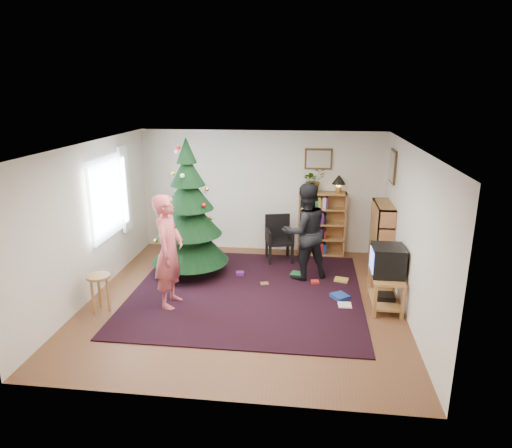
# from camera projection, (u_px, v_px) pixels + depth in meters

# --- Properties ---
(floor) EXTENTS (5.00, 5.00, 0.00)m
(floor) POSITION_uv_depth(u_px,v_px,m) (244.00, 300.00, 7.41)
(floor) COLOR brown
(floor) RESTS_ON ground
(ceiling) EXTENTS (5.00, 5.00, 0.00)m
(ceiling) POSITION_uv_depth(u_px,v_px,m) (243.00, 145.00, 6.70)
(ceiling) COLOR white
(ceiling) RESTS_ON wall_back
(wall_back) EXTENTS (5.00, 0.02, 2.50)m
(wall_back) POSITION_uv_depth(u_px,v_px,m) (261.00, 192.00, 9.43)
(wall_back) COLOR silver
(wall_back) RESTS_ON floor
(wall_front) EXTENTS (5.00, 0.02, 2.50)m
(wall_front) POSITION_uv_depth(u_px,v_px,m) (208.00, 297.00, 4.68)
(wall_front) COLOR silver
(wall_front) RESTS_ON floor
(wall_left) EXTENTS (0.02, 5.00, 2.50)m
(wall_left) POSITION_uv_depth(u_px,v_px,m) (90.00, 221.00, 7.34)
(wall_left) COLOR silver
(wall_left) RESTS_ON floor
(wall_right) EXTENTS (0.02, 5.00, 2.50)m
(wall_right) POSITION_uv_depth(u_px,v_px,m) (410.00, 233.00, 6.77)
(wall_right) COLOR silver
(wall_right) RESTS_ON floor
(rug) EXTENTS (3.80, 3.60, 0.02)m
(rug) POSITION_uv_depth(u_px,v_px,m) (247.00, 292.00, 7.70)
(rug) COLOR black
(rug) RESTS_ON floor
(window_pane) EXTENTS (0.04, 1.20, 1.40)m
(window_pane) POSITION_uv_depth(u_px,v_px,m) (107.00, 198.00, 7.84)
(window_pane) COLOR silver
(window_pane) RESTS_ON wall_left
(curtain) EXTENTS (0.06, 0.35, 1.60)m
(curtain) POSITION_uv_depth(u_px,v_px,m) (125.00, 189.00, 8.50)
(curtain) COLOR white
(curtain) RESTS_ON wall_left
(picture_back) EXTENTS (0.55, 0.03, 0.42)m
(picture_back) POSITION_uv_depth(u_px,v_px,m) (319.00, 159.00, 9.08)
(picture_back) COLOR #4C3319
(picture_back) RESTS_ON wall_back
(picture_right) EXTENTS (0.03, 0.50, 0.60)m
(picture_right) POSITION_uv_depth(u_px,v_px,m) (393.00, 166.00, 8.23)
(picture_right) COLOR #4C3319
(picture_right) RESTS_ON wall_right
(christmas_tree) EXTENTS (1.39, 1.39, 2.51)m
(christmas_tree) POSITION_uv_depth(u_px,v_px,m) (189.00, 220.00, 8.15)
(christmas_tree) COLOR #3F2816
(christmas_tree) RESTS_ON rug
(bookshelf_back) EXTENTS (0.95, 0.30, 1.30)m
(bookshelf_back) POSITION_uv_depth(u_px,v_px,m) (322.00, 223.00, 9.30)
(bookshelf_back) COLOR #AB663D
(bookshelf_back) RESTS_ON floor
(bookshelf_right) EXTENTS (0.30, 0.95, 1.30)m
(bookshelf_right) POSITION_uv_depth(u_px,v_px,m) (381.00, 237.00, 8.42)
(bookshelf_right) COLOR #AB663D
(bookshelf_right) RESTS_ON floor
(tv_stand) EXTENTS (0.46, 0.83, 0.55)m
(tv_stand) POSITION_uv_depth(u_px,v_px,m) (385.00, 288.00, 7.10)
(tv_stand) COLOR #AB663D
(tv_stand) RESTS_ON floor
(crt_tv) EXTENTS (0.48, 0.52, 0.46)m
(crt_tv) POSITION_uv_depth(u_px,v_px,m) (388.00, 261.00, 6.97)
(crt_tv) COLOR black
(crt_tv) RESTS_ON tv_stand
(armchair) EXTENTS (0.61, 0.61, 0.91)m
(armchair) POSITION_uv_depth(u_px,v_px,m) (280.00, 236.00, 9.05)
(armchair) COLOR black
(armchair) RESTS_ON rug
(stool) EXTENTS (0.36, 0.36, 0.59)m
(stool) POSITION_uv_depth(u_px,v_px,m) (99.00, 283.00, 6.93)
(stool) COLOR #AB663D
(stool) RESTS_ON floor
(person_standing) EXTENTS (0.46, 0.67, 1.80)m
(person_standing) POSITION_uv_depth(u_px,v_px,m) (169.00, 251.00, 7.00)
(person_standing) COLOR #C24D51
(person_standing) RESTS_ON rug
(person_by_chair) EXTENTS (1.05, 0.96, 1.75)m
(person_by_chair) POSITION_uv_depth(u_px,v_px,m) (305.00, 232.00, 8.05)
(person_by_chair) COLOR black
(person_by_chair) RESTS_ON rug
(potted_plant) EXTENTS (0.56, 0.53, 0.49)m
(potted_plant) POSITION_uv_depth(u_px,v_px,m) (313.00, 180.00, 9.07)
(potted_plant) COLOR gray
(potted_plant) RESTS_ON bookshelf_back
(table_lamp) EXTENTS (0.28, 0.28, 0.37)m
(table_lamp) POSITION_uv_depth(u_px,v_px,m) (339.00, 181.00, 9.02)
(table_lamp) COLOR #A57F33
(table_lamp) RESTS_ON bookshelf_back
(floor_clutter) EXTENTS (2.03, 1.33, 0.08)m
(floor_clutter) POSITION_uv_depth(u_px,v_px,m) (305.00, 284.00, 7.91)
(floor_clutter) COLOR #A51E19
(floor_clutter) RESTS_ON rug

